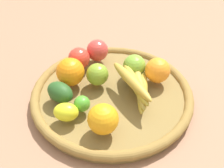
% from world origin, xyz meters
% --- Properties ---
extents(ground_plane, '(2.40, 2.40, 0.00)m').
position_xyz_m(ground_plane, '(0.00, 0.00, 0.00)').
color(ground_plane, '#956B4F').
rests_on(ground_plane, ground).
extents(basket, '(0.47, 0.47, 0.04)m').
position_xyz_m(basket, '(0.00, 0.00, 0.02)').
color(basket, olive).
rests_on(basket, ground_plane).
extents(lime_0, '(0.06, 0.06, 0.04)m').
position_xyz_m(lime_0, '(-0.02, 0.11, 0.06)').
color(lime_0, '#499B2A').
rests_on(lime_0, basket).
extents(avocado, '(0.09, 0.08, 0.05)m').
position_xyz_m(avocado, '(0.04, 0.14, 0.07)').
color(avocado, '#26501F').
rests_on(avocado, basket).
extents(apple_1, '(0.07, 0.07, 0.07)m').
position_xyz_m(apple_1, '(0.02, -0.09, 0.07)').
color(apple_1, '#76A832').
rests_on(apple_1, basket).
extents(apple_3, '(0.09, 0.09, 0.07)m').
position_xyz_m(apple_3, '(0.15, 0.02, 0.07)').
color(apple_3, red).
rests_on(apple_3, basket).
extents(banana_bunch, '(0.19, 0.14, 0.07)m').
position_xyz_m(banana_bunch, '(-0.06, -0.05, 0.07)').
color(banana_bunch, '#AF9832').
rests_on(banana_bunch, basket).
extents(orange_1, '(0.11, 0.11, 0.08)m').
position_xyz_m(orange_1, '(0.09, 0.08, 0.08)').
color(orange_1, orange).
rests_on(orange_1, basket).
extents(apple_2, '(0.08, 0.08, 0.07)m').
position_xyz_m(apple_2, '(0.15, -0.05, 0.07)').
color(apple_2, '#CB3C36').
rests_on(apple_2, basket).
extents(orange_0, '(0.08, 0.08, 0.07)m').
position_xyz_m(orange_0, '(-0.04, -0.13, 0.08)').
color(orange_0, orange).
rests_on(orange_0, basket).
extents(apple_0, '(0.09, 0.09, 0.06)m').
position_xyz_m(apple_0, '(0.05, 0.02, 0.07)').
color(apple_0, olive).
rests_on(apple_0, basket).
extents(orange_2, '(0.10, 0.10, 0.08)m').
position_xyz_m(orange_2, '(-0.11, 0.10, 0.08)').
color(orange_2, orange).
rests_on(orange_2, basket).
extents(lemon_0, '(0.08, 0.08, 0.05)m').
position_xyz_m(lemon_0, '(-0.03, 0.16, 0.06)').
color(lemon_0, yellow).
rests_on(lemon_0, basket).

